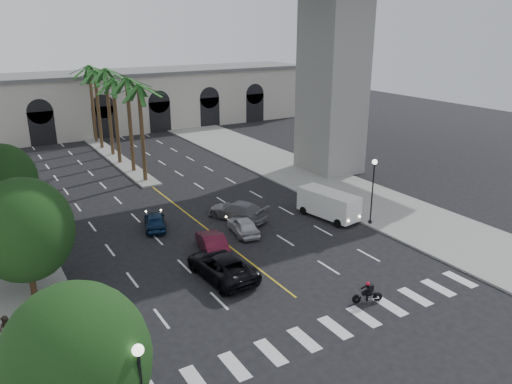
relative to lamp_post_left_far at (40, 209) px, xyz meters
name	(u,v)px	position (x,y,z in m)	size (l,w,h in m)	color
ground	(317,314)	(11.40, -16.00, -3.22)	(140.00, 140.00, 0.00)	black
sidewalk_right	(346,192)	(26.40, -1.00, -3.15)	(8.00, 100.00, 0.15)	gray
median	(117,159)	(11.40, 22.00, -3.12)	(2.00, 24.00, 0.20)	gray
pier_building	(79,104)	(11.40, 39.00, 1.04)	(71.00, 10.50, 8.50)	beige
palm_a	(139,90)	(11.40, 12.00, 5.88)	(3.20, 3.20, 10.30)	#47331E
palm_b	(127,83)	(11.50, 16.00, 6.15)	(3.20, 3.20, 10.60)	#47331E
palm_c	(113,84)	(11.20, 20.00, 5.69)	(3.20, 3.20, 10.10)	#47331E
palm_d	(106,74)	(11.55, 24.00, 6.43)	(3.20, 3.20, 10.90)	#47331E
palm_e	(95,75)	(11.30, 28.00, 5.97)	(3.20, 3.20, 10.40)	#47331E
palm_f	(89,70)	(11.60, 32.00, 6.24)	(3.20, 3.20, 10.70)	#47331E
street_tree_near	(77,362)	(-1.60, -19.00, 0.80)	(5.20, 5.20, 6.89)	#382616
street_tree_mid	(24,230)	(-1.60, -6.00, 0.99)	(5.44, 5.44, 7.21)	#382616
street_tree_far	(3,180)	(-1.60, 6.00, 0.68)	(5.04, 5.04, 6.68)	#382616
lamp_post_left_far	(40,209)	(0.00, 0.00, 0.00)	(0.40, 0.40, 5.35)	black
lamp_post_right	(373,186)	(22.80, -8.00, 0.00)	(0.40, 0.40, 5.35)	black
traffic_signal_near	(125,373)	(0.10, -18.50, -0.71)	(0.25, 0.18, 3.65)	black
traffic_signal_far	(97,322)	(0.10, -14.50, -0.71)	(0.25, 0.18, 3.65)	black
motorcycle_rider	(368,293)	(14.64, -16.50, -2.63)	(1.72, 0.74, 1.30)	black
car_a	(243,226)	(13.35, -4.34, -2.56)	(1.57, 3.91, 1.33)	#BCBCC1
car_b	(212,243)	(9.90, -6.08, -2.49)	(1.54, 4.42, 1.46)	#4A0E1E
car_c	(222,266)	(8.85, -9.54, -2.44)	(2.60, 5.65, 1.57)	black
car_d	(238,211)	(14.41, -1.61, -2.47)	(2.11, 5.20, 1.51)	slate
car_e	(155,221)	(8.02, 0.06, -2.56)	(1.56, 3.88, 1.32)	#0F2749
cargo_van	(329,204)	(20.91, -5.15, -1.98)	(2.85, 5.51, 2.24)	white
pedestrian_a	(73,373)	(-1.31, -15.48, -2.20)	(0.64, 0.42, 1.74)	black
pedestrian_b	(7,332)	(-3.40, -10.66, -2.24)	(0.81, 0.63, 1.66)	black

